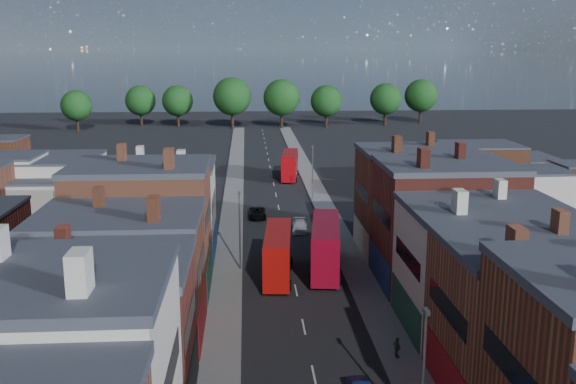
{
  "coord_description": "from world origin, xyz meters",
  "views": [
    {
      "loc": [
        -4.38,
        -31.83,
        21.86
      ],
      "look_at": [
        0.0,
        35.47,
        6.81
      ],
      "focal_mm": 40.0,
      "sensor_mm": 36.0,
      "label": 1
    }
  ],
  "objects": [
    {
      "name": "bus_0",
      "position": [
        -1.5,
        27.64,
        2.5
      ],
      "size": [
        3.36,
        10.87,
        4.62
      ],
      "rotation": [
        0.0,
        0.0,
        -0.08
      ],
      "color": "red",
      "rests_on": "ground"
    },
    {
      "name": "ped_3",
      "position": [
        6.23,
        10.13,
        0.89
      ],
      "size": [
        0.66,
        0.99,
        1.55
      ],
      "primitive_type": "imported",
      "rotation": [
        0.0,
        0.0,
        1.87
      ],
      "color": "#57514B",
      "rests_on": "pavement_east"
    },
    {
      "name": "lamp_post_1",
      "position": [
        5.2,
        0.0,
        4.7
      ],
      "size": [
        0.25,
        0.7,
        8.12
      ],
      "color": "slate",
      "rests_on": "ground"
    },
    {
      "name": "car_2",
      "position": [
        -3.1,
        50.46,
        0.66
      ],
      "size": [
        2.23,
        4.79,
        1.33
      ],
      "primitive_type": "imported",
      "rotation": [
        0.0,
        0.0,
        0.01
      ],
      "color": "black",
      "rests_on": "ground"
    },
    {
      "name": "car_3",
      "position": [
        1.98,
        43.81,
        0.63
      ],
      "size": [
        2.08,
        4.47,
        1.26
      ],
      "primitive_type": "imported",
      "rotation": [
        0.0,
        0.0,
        -0.07
      ],
      "color": "white",
      "rests_on": "ground"
    },
    {
      "name": "lamp_post_2",
      "position": [
        -5.2,
        30.0,
        4.7
      ],
      "size": [
        0.25,
        0.7,
        8.12
      ],
      "color": "slate",
      "rests_on": "ground"
    },
    {
      "name": "bus_2",
      "position": [
        3.01,
        76.6,
        2.44
      ],
      "size": [
        3.61,
        10.67,
        4.52
      ],
      "rotation": [
        0.0,
        0.0,
        -0.12
      ],
      "color": "#A7070C",
      "rests_on": "ground"
    },
    {
      "name": "terrace_west",
      "position": [
        -14.0,
        0.0,
        5.98
      ],
      "size": [
        12.0,
        80.0,
        11.96
      ],
      "primitive_type": "cube",
      "color": "maroon",
      "rests_on": "ground"
    },
    {
      "name": "pavement_east",
      "position": [
        6.5,
        50.0,
        0.06
      ],
      "size": [
        3.0,
        200.0,
        0.12
      ],
      "primitive_type": "cube",
      "color": "gray",
      "rests_on": "ground"
    },
    {
      "name": "lamp_post_3",
      "position": [
        5.2,
        60.0,
        4.7
      ],
      "size": [
        0.25,
        0.7,
        8.12
      ],
      "color": "slate",
      "rests_on": "ground"
    },
    {
      "name": "pavement_west",
      "position": [
        -6.5,
        50.0,
        0.06
      ],
      "size": [
        3.0,
        200.0,
        0.12
      ],
      "primitive_type": "cube",
      "color": "gray",
      "rests_on": "ground"
    },
    {
      "name": "bus_1",
      "position": [
        3.34,
        29.02,
        2.71
      ],
      "size": [
        4.09,
        11.88,
        5.03
      ],
      "rotation": [
        0.0,
        0.0,
        -0.13
      ],
      "color": "#A80923",
      "rests_on": "ground"
    }
  ]
}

